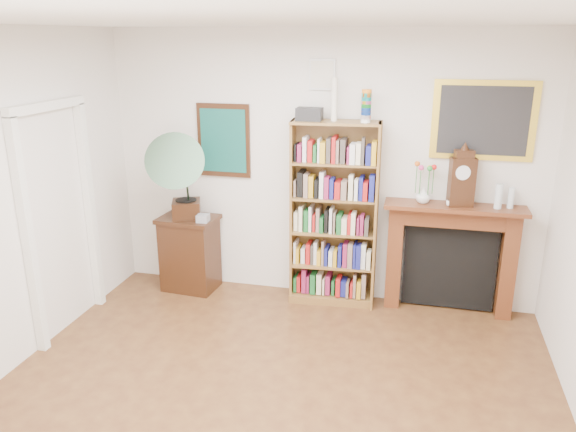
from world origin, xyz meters
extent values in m
cube|color=white|center=(0.00, 0.00, 2.80)|extent=(4.50, 5.00, 0.01)
cube|color=silver|center=(0.00, 2.50, 1.40)|extent=(4.50, 0.01, 2.80)
cube|color=white|center=(-2.21, 0.73, 1.05)|extent=(0.08, 0.08, 2.10)
cube|color=white|center=(-2.21, 1.67, 1.05)|extent=(0.08, 0.08, 2.10)
cube|color=white|center=(-2.21, 1.20, 2.13)|extent=(0.08, 1.02, 0.08)
cube|color=black|center=(-1.05, 2.48, 1.65)|extent=(0.58, 0.03, 0.78)
cube|color=#12574F|center=(-1.05, 2.46, 1.65)|extent=(0.50, 0.01, 0.67)
cube|color=white|center=(0.00, 2.48, 2.35)|extent=(0.26, 0.03, 0.30)
cube|color=silver|center=(0.00, 2.46, 2.35)|extent=(0.22, 0.01, 0.26)
cube|color=gold|center=(1.55, 2.48, 1.95)|extent=(0.95, 0.03, 0.75)
cube|color=#262628|center=(1.55, 2.46, 1.95)|extent=(0.82, 0.01, 0.65)
cube|color=brown|center=(-0.26, 2.32, 0.96)|extent=(0.05, 0.31, 1.92)
cube|color=brown|center=(0.60, 2.32, 0.96)|extent=(0.05, 0.31, 1.92)
cube|color=brown|center=(0.17, 2.32, 1.91)|extent=(0.90, 0.38, 0.03)
cube|color=brown|center=(0.17, 2.32, 0.04)|extent=(0.90, 0.38, 0.08)
cube|color=brown|center=(0.17, 2.47, 0.96)|extent=(0.88, 0.08, 1.92)
cube|color=brown|center=(0.17, 2.32, 0.42)|extent=(0.85, 0.36, 0.02)
cube|color=brown|center=(0.17, 2.32, 0.78)|extent=(0.85, 0.36, 0.02)
cube|color=brown|center=(0.17, 2.32, 1.14)|extent=(0.85, 0.36, 0.02)
cube|color=brown|center=(0.17, 2.32, 1.51)|extent=(0.85, 0.36, 0.02)
cube|color=black|center=(-1.41, 2.26, 0.42)|extent=(0.65, 0.49, 0.84)
cube|color=#502912|center=(0.81, 2.38, 0.55)|extent=(0.15, 0.20, 1.10)
cube|color=#502912|center=(1.91, 2.38, 0.55)|extent=(0.15, 0.20, 1.10)
cube|color=#502912|center=(1.36, 2.38, 1.01)|extent=(1.25, 0.21, 0.18)
cube|color=#502912|center=(1.36, 2.34, 1.12)|extent=(1.36, 0.33, 0.04)
cube|color=black|center=(1.36, 2.44, 0.46)|extent=(0.91, 0.09, 0.88)
cube|color=black|center=(-1.43, 2.28, 0.93)|extent=(0.38, 0.38, 0.18)
cylinder|color=black|center=(-1.43, 2.28, 1.02)|extent=(0.29, 0.29, 0.01)
cone|color=#2B3E2D|center=(-1.43, 2.10, 1.42)|extent=(0.81, 0.90, 0.76)
cube|color=#B7B9C4|center=(-1.19, 2.15, 0.88)|extent=(0.13, 0.13, 0.08)
cube|color=black|center=(1.40, 2.34, 1.38)|extent=(0.26, 0.18, 0.47)
cylinder|color=white|center=(1.40, 2.27, 1.49)|extent=(0.14, 0.05, 0.14)
cube|color=black|center=(1.40, 2.34, 1.65)|extent=(0.19, 0.14, 0.09)
imported|color=silver|center=(1.05, 2.36, 1.22)|extent=(0.16, 0.16, 0.15)
imported|color=white|center=(1.31, 2.30, 1.17)|extent=(0.11, 0.11, 0.06)
cylinder|color=silver|center=(1.75, 2.33, 1.26)|extent=(0.07, 0.07, 0.24)
cylinder|color=silver|center=(1.86, 2.37, 1.24)|extent=(0.06, 0.06, 0.20)
camera|label=1|loc=(1.01, -3.11, 2.71)|focal=35.00mm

